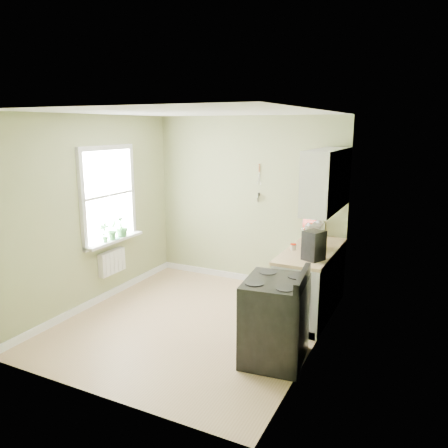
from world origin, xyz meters
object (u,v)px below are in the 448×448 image
at_px(stove, 275,320).
at_px(coffee_maker, 314,246).
at_px(stand_mixer, 317,238).
at_px(kettle, 309,229).

xyz_separation_m(stove, coffee_maker, (0.15, 0.95, 0.62)).
bearing_deg(stand_mixer, coffee_maker, -81.05).
bearing_deg(kettle, coffee_maker, -72.18).
bearing_deg(coffee_maker, stove, -98.92).
distance_m(stand_mixer, kettle, 0.77).
relative_size(stand_mixer, coffee_maker, 1.08).
xyz_separation_m(kettle, coffee_maker, (0.38, -1.17, 0.07)).
height_order(kettle, coffee_maker, coffee_maker).
distance_m(stove, kettle, 2.20).
xyz_separation_m(stand_mixer, kettle, (-0.30, 0.71, -0.07)).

